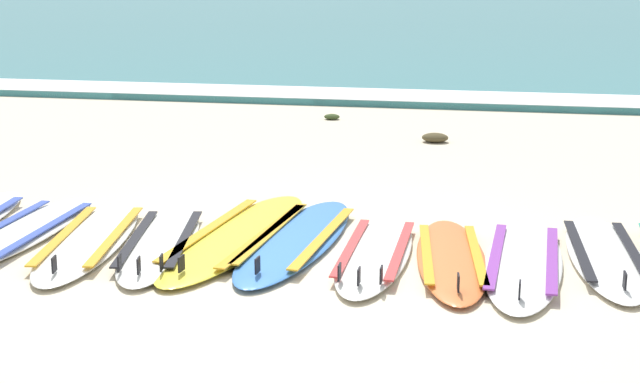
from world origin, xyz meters
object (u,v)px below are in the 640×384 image
at_px(surfboard_3, 160,242).
at_px(surfboard_6, 375,253).
at_px(surfboard_1, 24,231).
at_px(surfboard_8, 523,261).
at_px(surfboard_2, 90,239).
at_px(surfboard_7, 451,258).
at_px(surfboard_4, 237,235).
at_px(surfboard_9, 605,255).
at_px(surfboard_5, 297,239).

height_order(surfboard_3, surfboard_6, same).
distance_m(surfboard_1, surfboard_8, 3.91).
distance_m(surfboard_2, surfboard_7, 2.78).
bearing_deg(surfboard_1, surfboard_6, -0.37).
distance_m(surfboard_3, surfboard_7, 2.22).
bearing_deg(surfboard_6, surfboard_4, 168.13).
bearing_deg(surfboard_9, surfboard_7, -165.20).
bearing_deg(surfboard_3, surfboard_5, 15.59).
xyz_separation_m(surfboard_1, surfboard_2, (0.62, -0.10, -0.00)).
relative_size(surfboard_4, surfboard_8, 1.19).
bearing_deg(surfboard_4, surfboard_1, -172.73).
distance_m(surfboard_1, surfboard_2, 0.62).
relative_size(surfboard_6, surfboard_7, 1.00).
height_order(surfboard_3, surfboard_8, same).
bearing_deg(surfboard_1, surfboard_4, 7.27).
relative_size(surfboard_1, surfboard_7, 1.08).
bearing_deg(surfboard_1, surfboard_5, 5.38).
distance_m(surfboard_1, surfboard_3, 1.18).
xyz_separation_m(surfboard_2, surfboard_4, (1.10, 0.32, -0.00)).
relative_size(surfboard_1, surfboard_3, 1.02).
distance_m(surfboard_3, surfboard_8, 2.73).
bearing_deg(surfboard_2, surfboard_3, 2.75).
xyz_separation_m(surfboard_5, surfboard_8, (1.72, -0.22, 0.00)).
bearing_deg(surfboard_2, surfboard_8, 1.57).
xyz_separation_m(surfboard_3, surfboard_5, (1.01, 0.28, -0.00)).
bearing_deg(surfboard_7, surfboard_2, -178.61).
relative_size(surfboard_4, surfboard_5, 1.09).
xyz_separation_m(surfboard_1, surfboard_5, (2.19, 0.21, -0.00)).
relative_size(surfboard_8, surfboard_9, 1.05).
height_order(surfboard_2, surfboard_6, same).
height_order(surfboard_3, surfboard_4, same).
relative_size(surfboard_7, surfboard_8, 0.91).
bearing_deg(surfboard_6, surfboard_5, 160.77).
bearing_deg(surfboard_3, surfboard_2, -177.25).
height_order(surfboard_4, surfboard_7, same).
xyz_separation_m(surfboard_4, surfboard_9, (2.79, 0.04, 0.00)).
distance_m(surfboard_3, surfboard_4, 0.61).
bearing_deg(surfboard_3, surfboard_8, 1.32).
bearing_deg(surfboard_1, surfboard_2, -9.49).
distance_m(surfboard_4, surfboard_7, 1.70).
bearing_deg(surfboard_5, surfboard_1, -174.62).
distance_m(surfboard_6, surfboard_9, 1.69).
xyz_separation_m(surfboard_6, surfboard_7, (0.56, -0.02, -0.00)).
bearing_deg(surfboard_9, surfboard_4, -179.19).
xyz_separation_m(surfboard_1, surfboard_3, (1.18, -0.08, 0.00)).
bearing_deg(surfboard_9, surfboard_6, -170.60).
bearing_deg(surfboard_2, surfboard_4, 16.33).
bearing_deg(surfboard_9, surfboard_3, -174.27).
height_order(surfboard_5, surfboard_6, same).
xyz_separation_m(surfboard_1, surfboard_8, (3.91, -0.01, -0.00)).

